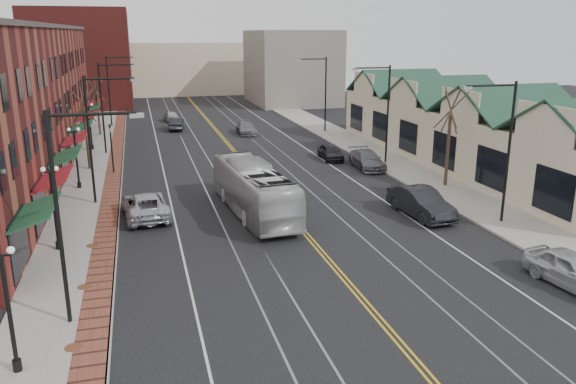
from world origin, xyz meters
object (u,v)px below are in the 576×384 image
transit_bus (254,190)px  parked_car_c (367,160)px  parked_car_a (574,270)px  parked_car_d (330,152)px  parked_suv (145,205)px  parked_car_b (421,203)px

transit_bus → parked_car_c: size_ratio=2.22×
transit_bus → parked_car_a: size_ratio=2.40×
parked_car_a → parked_car_d: bearing=86.4°
parked_car_c → parked_car_d: bearing=118.2°
parked_suv → parked_car_b: 16.50m
transit_bus → parked_car_a: (11.30, -13.68, -0.74)m
transit_bus → parked_car_c: transit_bus is taller
parked_car_b → parked_car_d: 16.25m
transit_bus → parked_car_d: transit_bus is taller
transit_bus → parked_car_b: size_ratio=2.10×
parked_suv → parked_car_a: (17.71, -14.62, 0.02)m
parked_suv → parked_car_d: (15.91, 12.18, -0.09)m
parked_car_c → parked_car_d: size_ratio=1.25×
parked_car_b → parked_car_c: parked_car_b is taller
parked_suv → parked_car_c: bearing=-159.9°
transit_bus → parked_car_d: bearing=-131.0°
parked_car_a → parked_car_d: size_ratio=1.16×
parked_car_b → parked_car_d: (-0.08, 16.25, -0.19)m
transit_bus → parked_car_b: transit_bus is taller
parked_car_b → transit_bus: bearing=156.8°
parked_car_c → transit_bus: bearing=-137.4°
parked_car_d → parked_car_c: bearing=-62.6°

